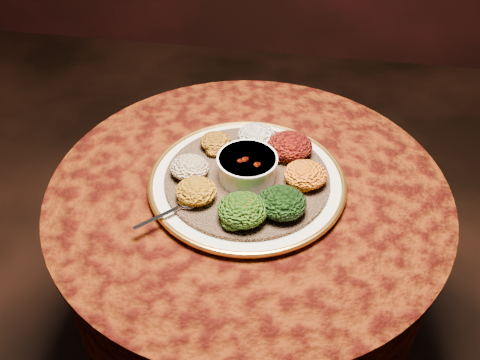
# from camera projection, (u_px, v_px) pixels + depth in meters

# --- Properties ---
(table) EXTENTS (0.96, 0.96, 0.73)m
(table) POSITION_uv_depth(u_px,v_px,m) (248.00, 238.00, 1.39)
(table) COLOR black
(table) RESTS_ON ground
(platter) EXTENTS (0.54, 0.54, 0.02)m
(platter) POSITION_uv_depth(u_px,v_px,m) (247.00, 182.00, 1.27)
(platter) COLOR beige
(platter) RESTS_ON table
(injera) EXTENTS (0.40, 0.40, 0.01)m
(injera) POSITION_uv_depth(u_px,v_px,m) (247.00, 178.00, 1.26)
(injera) COLOR brown
(injera) RESTS_ON platter
(stew_bowl) EXTENTS (0.14, 0.14, 0.06)m
(stew_bowl) POSITION_uv_depth(u_px,v_px,m) (247.00, 166.00, 1.24)
(stew_bowl) COLOR white
(stew_bowl) RESTS_ON injera
(spoon) EXTENTS (0.12, 0.11, 0.01)m
(spoon) POSITION_uv_depth(u_px,v_px,m) (182.00, 206.00, 1.18)
(spoon) COLOR silver
(spoon) RESTS_ON injera
(portion_ayib) EXTENTS (0.09, 0.09, 0.04)m
(portion_ayib) POSITION_uv_depth(u_px,v_px,m) (256.00, 135.00, 1.34)
(portion_ayib) COLOR white
(portion_ayib) RESTS_ON injera
(portion_kitfo) EXTENTS (0.11, 0.10, 0.05)m
(portion_kitfo) POSITION_uv_depth(u_px,v_px,m) (290.00, 146.00, 1.30)
(portion_kitfo) COLOR black
(portion_kitfo) RESTS_ON injera
(portion_tikil) EXTENTS (0.10, 0.10, 0.05)m
(portion_tikil) POSITION_uv_depth(u_px,v_px,m) (305.00, 175.00, 1.23)
(portion_tikil) COLOR #AF5C0E
(portion_tikil) RESTS_ON injera
(portion_gomen) EXTENTS (0.11, 0.10, 0.05)m
(portion_gomen) POSITION_uv_depth(u_px,v_px,m) (282.00, 203.00, 1.16)
(portion_gomen) COLOR black
(portion_gomen) RESTS_ON injera
(portion_mixveg) EXTENTS (0.11, 0.10, 0.05)m
(portion_mixveg) POSITION_uv_depth(u_px,v_px,m) (243.00, 210.00, 1.14)
(portion_mixveg) COLOR #9A4209
(portion_mixveg) RESTS_ON injera
(portion_kik) EXTENTS (0.09, 0.09, 0.04)m
(portion_kik) POSITION_uv_depth(u_px,v_px,m) (196.00, 191.00, 1.19)
(portion_kik) COLOR #AF6D0F
(portion_kik) RESTS_ON injera
(portion_timatim) EXTENTS (0.09, 0.09, 0.04)m
(portion_timatim) POSITION_uv_depth(u_px,v_px,m) (190.00, 167.00, 1.25)
(portion_timatim) COLOR maroon
(portion_timatim) RESTS_ON injera
(portion_shiro) EXTENTS (0.08, 0.07, 0.04)m
(portion_shiro) POSITION_uv_depth(u_px,v_px,m) (216.00, 142.00, 1.33)
(portion_shiro) COLOR #885910
(portion_shiro) RESTS_ON injera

